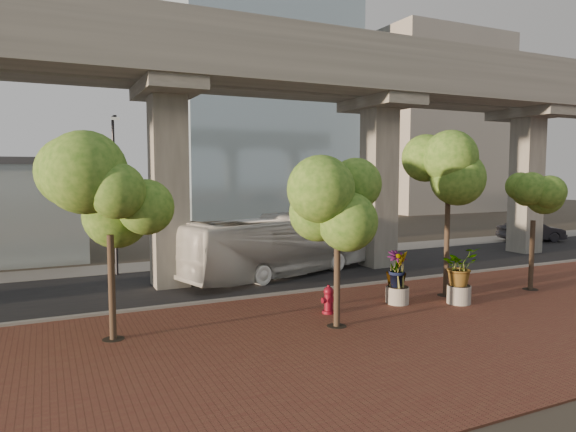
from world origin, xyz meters
name	(u,v)px	position (x,y,z in m)	size (l,w,h in m)	color
ground	(301,283)	(0.00, 0.00, 0.00)	(160.00, 160.00, 0.00)	#383329
brick_plaza	(403,326)	(0.00, -8.00, 0.03)	(70.00, 13.00, 0.06)	brown
asphalt_road	(284,275)	(0.00, 2.00, 0.02)	(90.00, 8.00, 0.04)	black
curb_strip	(321,290)	(0.00, -2.00, 0.08)	(70.00, 0.25, 0.16)	gray
far_sidewalk	(247,259)	(0.00, 7.50, 0.03)	(90.00, 3.00, 0.06)	gray
transit_viaduct	(284,137)	(0.00, 2.00, 7.29)	(72.00, 5.60, 12.40)	gray
midrise_block	(425,125)	(38.00, 36.00, 12.00)	(18.00, 16.00, 24.00)	gray
transit_bus	(281,246)	(-0.22, 1.88, 1.60)	(2.70, 11.50, 3.21)	silver
parked_car	(531,231)	(22.95, 5.48, 0.81)	(1.70, 4.92, 1.62)	black
fire_hydrant	(329,300)	(-1.60, -5.50, 0.59)	(0.55, 0.49, 1.10)	maroon
planter_front	(460,269)	(4.00, -6.54, 1.49)	(2.14, 2.14, 2.36)	gray
planter_right	(396,271)	(1.75, -5.28, 1.37)	(2.02, 2.02, 2.16)	#ABA39B
planter_left	(398,272)	(1.71, -5.49, 1.39)	(1.99, 1.99, 2.19)	#9B958C
street_tree_far_west	(109,197)	(-9.46, -5.16, 4.68)	(4.12, 4.12, 6.52)	#483729
street_tree_near_west	(338,205)	(-2.16, -7.06, 4.35)	(3.74, 3.74, 6.02)	#483729
street_tree_near_east	(449,173)	(4.46, -5.25, 5.41)	(3.67, 3.67, 7.05)	#483729
street_tree_far_east	(534,201)	(8.83, -6.05, 4.14)	(3.07, 3.07, 5.50)	#483729
streetlamp_west	(115,184)	(-7.98, 5.69, 4.82)	(0.41, 1.20, 8.26)	#29282C
streetlamp_east	(374,175)	(9.09, 6.94, 5.25)	(0.45, 1.30, 9.00)	#28282C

